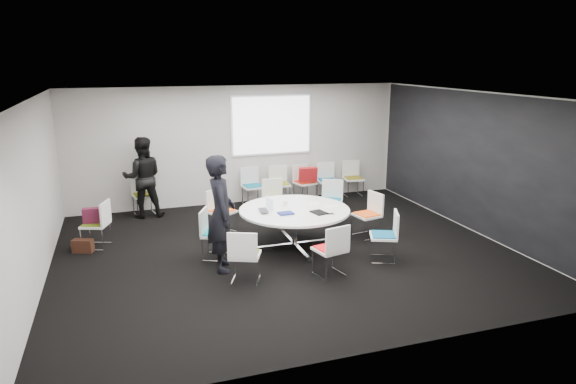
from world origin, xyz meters
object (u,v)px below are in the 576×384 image
object	(u,v)px
chair_ring_c	(275,208)
chair_back_d	(327,187)
chair_ring_a	(367,223)
maroon_bag	(94,215)
conference_table	(294,220)
chair_back_c	(305,189)
brown_bag	(83,246)
chair_back_b	(280,191)
chair_person_back	(144,202)
chair_spare_left	(97,233)
laptop	(266,211)
chair_back_e	(353,185)
chair_ring_b	(331,209)
cup	(285,203)
chair_ring_d	(222,220)
person_main	(221,213)
chair_ring_f	(245,265)
person_back	(143,177)
chair_ring_g	(330,259)
chair_ring_e	(215,243)
chair_ring_h	(384,245)
chair_back_a	(253,193)

from	to	relation	value
chair_ring_c	chair_back_d	xyz separation A→B (m)	(1.78, 1.33, 0.00)
chair_ring_a	maroon_bag	size ratio (longest dim) A/B	2.20
conference_table	chair_back_c	xyz separation A→B (m)	(1.29, 2.97, -0.24)
conference_table	chair_ring_c	distance (m)	1.69
chair_back_d	brown_bag	bearing A→B (deg)	28.70
chair_back_b	chair_person_back	bearing A→B (deg)	4.32
chair_spare_left	laptop	xyz separation A→B (m)	(2.95, -1.10, 0.47)
conference_table	chair_back_e	bearing A→B (deg)	48.93
chair_ring_b	chair_back_c	distance (m)	1.75
chair_back_d	chair_back_e	xyz separation A→B (m)	(0.72, 0.00, 0.00)
maroon_bag	brown_bag	bearing A→B (deg)	-140.79
chair_ring_c	chair_back_c	xyz separation A→B (m)	(1.17, 1.30, 0.00)
cup	chair_ring_d	bearing A→B (deg)	138.95
chair_ring_c	chair_ring_b	bearing A→B (deg)	159.61
chair_spare_left	person_main	size ratio (longest dim) A/B	0.45
chair_ring_f	maroon_bag	xyz separation A→B (m)	(-2.26, 2.36, 0.34)
chair_ring_c	person_main	distance (m)	2.87
chair_ring_b	cup	size ratio (longest dim) A/B	9.78
chair_back_d	chair_spare_left	bearing A→B (deg)	27.81
chair_ring_f	person_back	size ratio (longest dim) A/B	0.49
chair_spare_left	chair_ring_d	bearing A→B (deg)	-68.10
chair_back_d	person_back	size ratio (longest dim) A/B	0.49
person_main	maroon_bag	size ratio (longest dim) A/B	4.84
chair_ring_g	person_back	distance (m)	5.06
chair_ring_b	person_main	bearing A→B (deg)	63.63
chair_person_back	maroon_bag	size ratio (longest dim) A/B	2.20
conference_table	chair_ring_e	distance (m)	1.52
chair_ring_a	chair_ring_h	bearing A→B (deg)	155.13
person_back	laptop	xyz separation A→B (m)	(2.00, -2.82, -0.15)
chair_ring_g	laptop	xyz separation A→B (m)	(-0.65, 1.44, 0.47)
chair_ring_d	chair_spare_left	bearing A→B (deg)	-31.82
chair_ring_g	brown_bag	distance (m)	4.52
chair_ring_g	chair_back_d	xyz separation A→B (m)	(1.78, 4.43, 0.00)
chair_ring_e	maroon_bag	distance (m)	2.37
chair_ring_b	chair_ring_h	xyz separation A→B (m)	(-0.00, -2.34, 0.00)
conference_table	chair_back_a	distance (m)	3.00
chair_back_c	person_main	xyz separation A→B (m)	(-2.77, -3.58, 0.69)
chair_ring_a	chair_person_back	world-z (taller)	same
brown_bag	chair_ring_b	bearing A→B (deg)	3.31
chair_ring_a	laptop	distance (m)	2.12
chair_ring_a	person_main	size ratio (longest dim) A/B	0.45
chair_ring_b	chair_ring_h	bearing A→B (deg)	119.78
chair_ring_e	chair_back_b	world-z (taller)	same
chair_ring_e	person_back	world-z (taller)	person_back
chair_spare_left	person_main	distance (m)	2.74
chair_ring_e	maroon_bag	size ratio (longest dim) A/B	2.20
cup	chair_back_e	bearing A→B (deg)	45.23
laptop	person_main	bearing A→B (deg)	129.17
chair_ring_a	chair_back_d	bearing A→B (deg)	-18.70
person_back	person_main	bearing A→B (deg)	109.23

